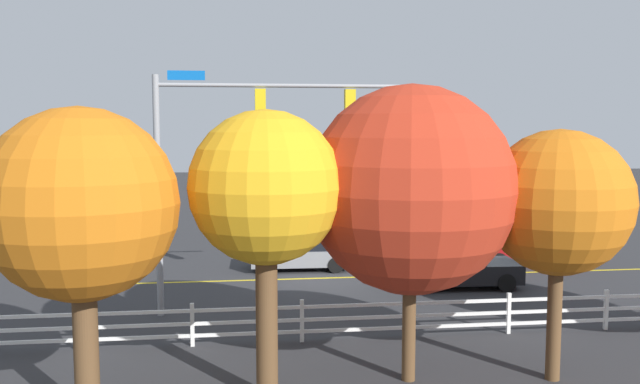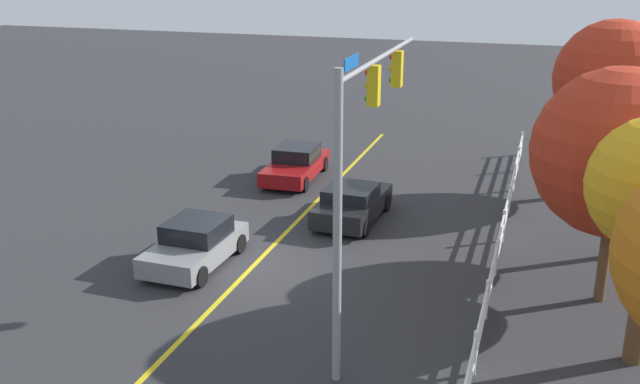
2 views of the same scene
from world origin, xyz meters
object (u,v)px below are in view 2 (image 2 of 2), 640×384
Objects in this scene: car_2 at (352,203)px; tree_0 at (623,137)px; car_0 at (195,244)px; tree_1 at (613,79)px; tree_4 at (618,153)px; car_1 at (296,164)px.

car_2 is 0.74× the size of tree_0.
car_0 reaches higher than car_2.
car_0 is at bearing -70.08° from tree_0.
tree_1 is (-11.32, 12.52, 4.05)m from car_0.
tree_0 is at bearing -0.07° from tree_1.
tree_0 is 0.85× the size of tree_4.
tree_4 reaches higher than tree_0.
car_0 is at bearing -47.89° from tree_1.
tree_1 is 10.07m from tree_4.
tree_4 is at bearing -112.89° from car_2.
car_1 is 13.28m from tree_1.
tree_0 is 0.81× the size of tree_1.
tree_4 is (4.05, 8.45, 3.70)m from car_2.
car_1 is at bearing -124.27° from tree_4.
car_2 is at bearing 146.98° from car_0.
car_1 is 0.66× the size of tree_1.
tree_4 reaches higher than car_1.
car_1 reaches higher than car_2.
car_1 is at bearing 43.84° from car_2.
car_1 is (-9.53, 0.00, -0.02)m from car_0.
tree_1 reaches higher than tree_0.
tree_4 reaches higher than car_2.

